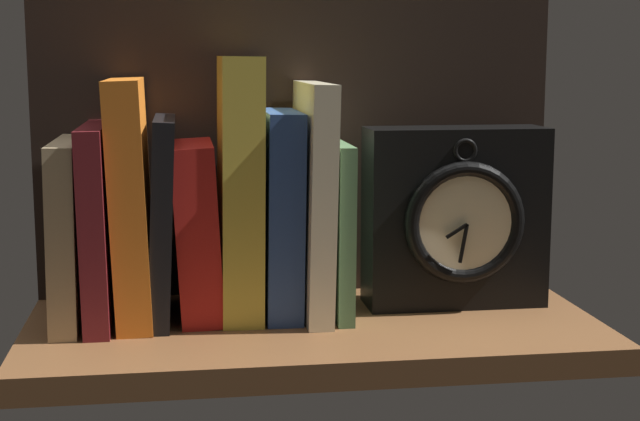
# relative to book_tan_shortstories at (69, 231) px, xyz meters

# --- Properties ---
(ground_plane) EXTENTS (0.55, 0.27, 0.03)m
(ground_plane) POSITION_rel_book_tan_shortstories_xyz_m (0.23, -0.04, -0.10)
(ground_plane) COLOR brown
(back_panel) EXTENTS (0.55, 0.01, 0.42)m
(back_panel) POSITION_rel_book_tan_shortstories_xyz_m (0.23, 0.09, 0.12)
(back_panel) COLOR black
(back_panel) RESTS_ON ground_plane
(book_tan_shortstories) EXTENTS (0.03, 0.16, 0.18)m
(book_tan_shortstories) POSITION_rel_book_tan_shortstories_xyz_m (0.00, 0.00, 0.00)
(book_tan_shortstories) COLOR tan
(book_tan_shortstories) RESTS_ON ground_plane
(book_maroon_dawkins) EXTENTS (0.03, 0.16, 0.19)m
(book_maroon_dawkins) POSITION_rel_book_tan_shortstories_xyz_m (0.03, 0.00, 0.01)
(book_maroon_dawkins) COLOR maroon
(book_maroon_dawkins) RESTS_ON ground_plane
(book_orange_pandolfini) EXTENTS (0.04, 0.15, 0.23)m
(book_orange_pandolfini) POSITION_rel_book_tan_shortstories_xyz_m (0.06, 0.00, 0.03)
(book_orange_pandolfini) COLOR orange
(book_orange_pandolfini) RESTS_ON ground_plane
(book_black_skeptic) EXTENTS (0.03, 0.14, 0.20)m
(book_black_skeptic) POSITION_rel_book_tan_shortstories_xyz_m (0.09, 0.00, 0.01)
(book_black_skeptic) COLOR black
(book_black_skeptic) RESTS_ON ground_plane
(book_red_requiem) EXTENTS (0.05, 0.12, 0.17)m
(book_red_requiem) POSITION_rel_book_tan_shortstories_xyz_m (0.12, 0.00, -0.00)
(book_red_requiem) COLOR red
(book_red_requiem) RESTS_ON ground_plane
(book_yellow_seinlanguage) EXTENTS (0.04, 0.13, 0.26)m
(book_yellow_seinlanguage) POSITION_rel_book_tan_shortstories_xyz_m (0.17, 0.00, 0.04)
(book_yellow_seinlanguage) COLOR gold
(book_yellow_seinlanguage) RESTS_ON ground_plane
(book_blue_modern) EXTENTS (0.04, 0.13, 0.20)m
(book_blue_modern) POSITION_rel_book_tan_shortstories_xyz_m (0.21, 0.00, 0.01)
(book_blue_modern) COLOR #2D4C8E
(book_blue_modern) RESTS_ON ground_plane
(book_cream_twain) EXTENTS (0.03, 0.16, 0.23)m
(book_cream_twain) POSITION_rel_book_tan_shortstories_xyz_m (0.24, 0.00, 0.03)
(book_cream_twain) COLOR beige
(book_cream_twain) RESTS_ON ground_plane
(book_green_romantic) EXTENTS (0.02, 0.15, 0.17)m
(book_green_romantic) POSITION_rel_book_tan_shortstories_xyz_m (0.26, 0.00, -0.00)
(book_green_romantic) COLOR #476B44
(book_green_romantic) RESTS_ON ground_plane
(framed_clock) EXTENTS (0.18, 0.08, 0.18)m
(framed_clock) POSITION_rel_book_tan_shortstories_xyz_m (0.39, 0.00, 0.00)
(framed_clock) COLOR black
(framed_clock) RESTS_ON ground_plane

